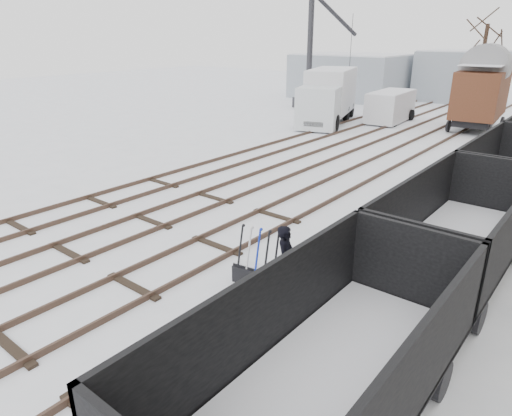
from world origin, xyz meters
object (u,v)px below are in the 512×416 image
at_px(box_van_wagon, 481,92).
at_px(freight_wagon_a, 325,388).
at_px(crane, 310,77).
at_px(ground_frame, 258,274).
at_px(worker, 286,260).
at_px(lorry, 328,96).
at_px(panel_van, 390,106).

bearing_deg(box_van_wagon, freight_wagon_a, -84.83).
xyz_separation_m(freight_wagon_a, crane, (-18.57, 28.69, 1.54)).
relative_size(ground_frame, crane, 0.16).
relative_size(worker, freight_wagon_a, 0.28).
distance_m(ground_frame, lorry, 22.80).
bearing_deg(freight_wagon_a, crane, 122.92).
bearing_deg(panel_van, crane, 161.29).
bearing_deg(ground_frame, worker, -1.51).
bearing_deg(worker, ground_frame, 80.14).
relative_size(lorry, crane, 0.87).
bearing_deg(freight_wagon_a, ground_frame, 140.42).
xyz_separation_m(box_van_wagon, crane, (-13.70, 1.39, 0.10)).
bearing_deg(lorry, ground_frame, -81.61).
relative_size(ground_frame, panel_van, 0.30).
relative_size(freight_wagon_a, panel_van, 1.26).
bearing_deg(crane, panel_van, 10.03).
relative_size(worker, crane, 0.18).
bearing_deg(ground_frame, crane, 111.03).
relative_size(freight_wagon_a, box_van_wagon, 1.11).
bearing_deg(freight_wagon_a, panel_van, 111.51).
bearing_deg(worker, crane, 14.03).
height_order(ground_frame, crane, crane).
xyz_separation_m(freight_wagon_a, panel_van, (-10.49, 26.61, 0.13)).
bearing_deg(panel_van, worker, -76.43).
relative_size(box_van_wagon, crane, 0.59).
distance_m(worker, lorry, 23.02).
bearing_deg(box_van_wagon, lorry, -161.46).
bearing_deg(freight_wagon_a, box_van_wagon, 100.11).
relative_size(panel_van, crane, 0.52).
height_order(freight_wagon_a, panel_van, freight_wagon_a).
bearing_deg(worker, lorry, 10.66).
bearing_deg(lorry, freight_wagon_a, -77.50).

